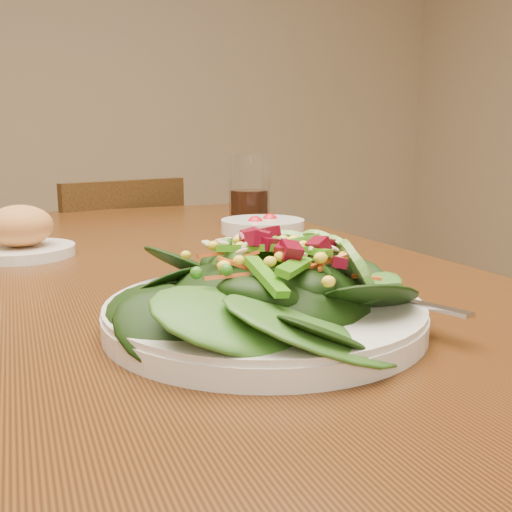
% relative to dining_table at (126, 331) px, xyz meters
% --- Properties ---
extents(dining_table, '(0.90, 1.40, 0.75)m').
position_rel_dining_table_xyz_m(dining_table, '(0.00, 0.00, 0.00)').
color(dining_table, '#522C0F').
rests_on(dining_table, ground_plane).
extents(chair_far, '(0.48, 0.48, 0.82)m').
position_rel_dining_table_xyz_m(chair_far, '(0.10, 0.84, -0.21)').
color(chair_far, '#452D15').
rests_on(chair_far, ground_plane).
extents(salad_plate, '(0.31, 0.31, 0.09)m').
position_rel_dining_table_xyz_m(salad_plate, '(0.08, -0.34, 0.13)').
color(salad_plate, silver).
rests_on(salad_plate, dining_table).
extents(bread_plate, '(0.16, 0.16, 0.08)m').
position_rel_dining_table_xyz_m(bread_plate, '(-0.13, 0.12, 0.13)').
color(bread_plate, silver).
rests_on(bread_plate, dining_table).
extents(tomato_bowl, '(0.15, 0.15, 0.05)m').
position_rel_dining_table_xyz_m(tomato_bowl, '(0.26, 0.09, 0.12)').
color(tomato_bowl, silver).
rests_on(tomato_bowl, dining_table).
extents(drinking_glass, '(0.09, 0.09, 0.15)m').
position_rel_dining_table_xyz_m(drinking_glass, '(0.31, 0.28, 0.17)').
color(drinking_glass, silver).
rests_on(drinking_glass, dining_table).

